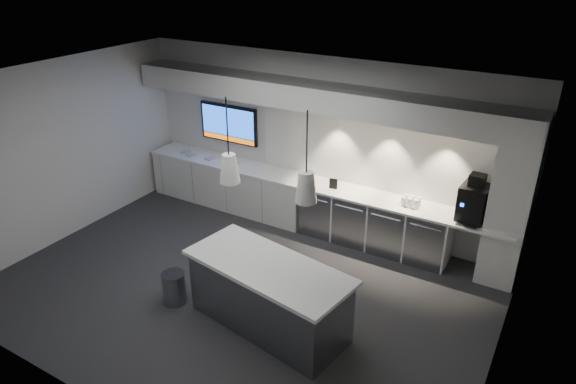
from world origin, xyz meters
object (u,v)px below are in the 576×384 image
Objects in this scene: island at (269,295)px; coffee_machine at (474,201)px; wall_tv at (229,124)px; bin at (174,288)px.

coffee_machine reaches higher than island.
wall_tv reaches higher than coffee_machine.
wall_tv is 2.69× the size of bin.
coffee_machine is (3.34, 2.89, 0.96)m from bin.
coffee_machine reaches higher than bin.
wall_tv is at bearing 112.07° from bin.
bin is at bearing -135.55° from coffee_machine.
wall_tv reaches higher than bin.
bin is (1.27, -3.13, -1.33)m from wall_tv.
wall_tv is at bearing 142.48° from island.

